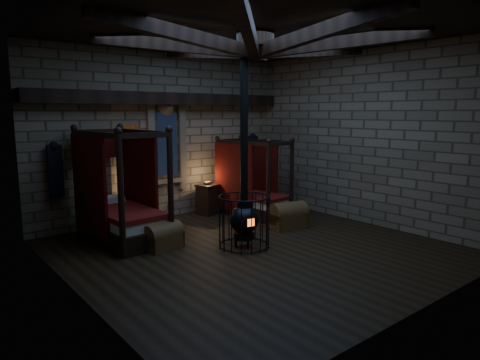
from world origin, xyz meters
TOP-DOWN VIEW (x-y plane):
  - room at (-0.00, 0.09)m, footprint 7.02×7.02m
  - bed_left at (-1.82, 2.26)m, footprint 1.29×2.29m
  - bed_right at (1.82, 2.24)m, footprint 1.22×2.01m
  - trunk_left at (-1.44, 1.13)m, footprint 0.83×0.61m
  - trunk_right at (1.68, 0.71)m, footprint 0.93×0.68m
  - nightstand_left at (-1.04, 3.12)m, footprint 0.56×0.54m
  - nightstand_right at (0.93, 3.00)m, footprint 0.61×0.60m
  - stove at (-0.09, 0.21)m, footprint 1.04×1.04m

SIDE VIEW (x-z plane):
  - trunk_left at x=-1.44m, z-range -0.03..0.52m
  - trunk_right at x=1.68m, z-range -0.04..0.59m
  - nightstand_left at x=-1.04m, z-range -0.07..0.87m
  - nightstand_right at x=0.93m, z-range -0.03..0.86m
  - bed_right at x=1.82m, z-range -0.50..1.49m
  - bed_left at x=-1.82m, z-range -0.59..1.75m
  - stove at x=-0.09m, z-range -1.39..2.66m
  - room at x=0.00m, z-range 1.60..5.89m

